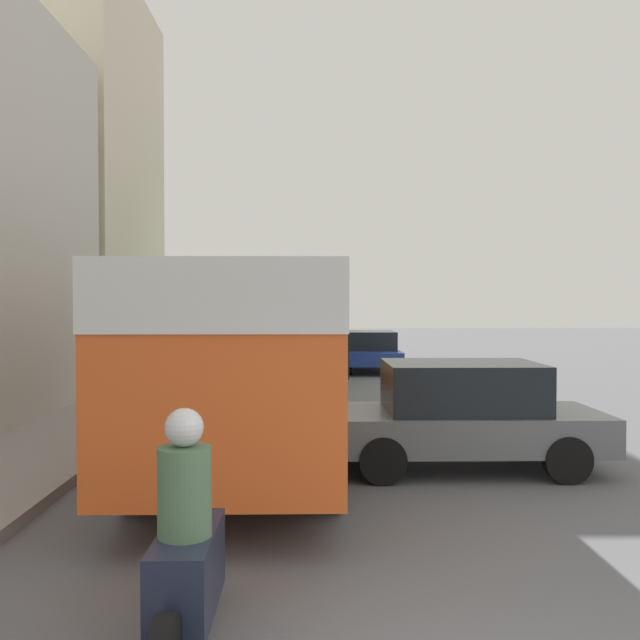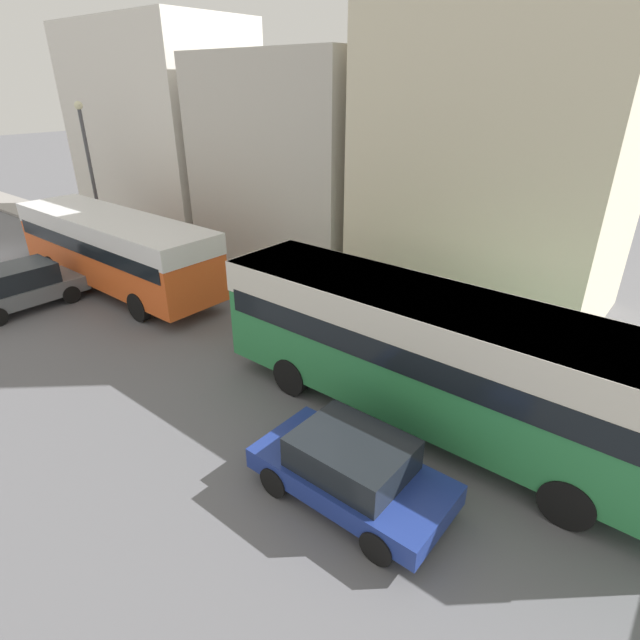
# 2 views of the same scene
# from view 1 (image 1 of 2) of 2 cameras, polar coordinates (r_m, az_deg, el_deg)

# --- Properties ---
(building_far_terrace) EXTENTS (6.27, 7.75, 12.17)m
(building_far_terrace) POSITION_cam_1_polar(r_m,az_deg,el_deg) (24.34, -21.56, 10.05)
(building_far_terrace) COLOR beige
(building_far_terrace) RESTS_ON ground_plane
(bus_lead) EXTENTS (2.53, 9.86, 2.84)m
(bus_lead) POSITION_cam_1_polar(r_m,az_deg,el_deg) (11.38, -5.36, -1.39)
(bus_lead) COLOR #EA5B23
(bus_lead) RESTS_ON ground_plane
(bus_following) EXTENTS (2.50, 10.82, 3.17)m
(bus_following) POSITION_cam_1_polar(r_m,az_deg,el_deg) (24.56, -3.05, 0.64)
(bus_following) COLOR #2D8447
(bus_following) RESTS_ON ground_plane
(bus_third_in_line) EXTENTS (2.53, 10.63, 3.10)m
(bus_third_in_line) POSITION_cam_1_polar(r_m,az_deg,el_deg) (37.52, -2.72, 0.90)
(bus_third_in_line) COLOR teal
(bus_third_in_line) RESTS_ON ground_plane
(motorcycle_behind_lead) EXTENTS (0.38, 2.24, 1.73)m
(motorcycle_behind_lead) POSITION_cam_1_polar(r_m,az_deg,el_deg) (5.16, -10.63, -18.38)
(motorcycle_behind_lead) COLOR #1E2338
(motorcycle_behind_lead) RESTS_ON ground_plane
(car_crossing) EXTENTS (3.98, 1.94, 1.55)m
(car_crossing) POSITION_cam_1_polar(r_m,az_deg,el_deg) (10.61, 11.26, -7.39)
(car_crossing) COLOR slate
(car_crossing) RESTS_ON ground_plane
(car_far_curb) EXTENTS (1.91, 3.82, 1.39)m
(car_far_curb) POSITION_cam_1_polar(r_m,az_deg,el_deg) (24.67, 4.06, -2.42)
(car_far_curb) COLOR navy
(car_far_curb) RESTS_ON ground_plane
(pedestrian_near_curb) EXTENTS (0.43, 0.43, 1.69)m
(pedestrian_near_curb) POSITION_cam_1_polar(r_m,az_deg,el_deg) (38.78, -6.02, -0.58)
(pedestrian_near_curb) COLOR #232838
(pedestrian_near_curb) RESTS_ON sidewalk
(pedestrian_walking_away) EXTENTS (0.39, 0.39, 1.59)m
(pedestrian_walking_away) POSITION_cam_1_polar(r_m,az_deg,el_deg) (34.78, -8.67, -0.91)
(pedestrian_walking_away) COLOR #232838
(pedestrian_walking_away) RESTS_ON sidewalk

